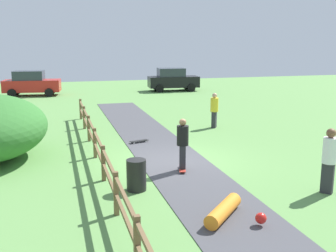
{
  "coord_description": "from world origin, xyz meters",
  "views": [
    {
      "loc": [
        -3.89,
        -13.11,
        4.18
      ],
      "look_at": [
        0.18,
        1.38,
        1.0
      ],
      "focal_mm": 43.33,
      "sensor_mm": 36.0,
      "label": 1
    }
  ],
  "objects_px": {
    "skateboard_loose": "(139,141)",
    "bystander_white": "(329,158)",
    "trash_bin": "(136,175)",
    "parked_car_red": "(31,83)",
    "parked_car_black": "(173,79)",
    "skater_fallen": "(226,211)",
    "skater_riding": "(183,142)",
    "bystander_yellow": "(214,109)"
  },
  "relations": [
    {
      "from": "skater_fallen",
      "to": "bystander_white",
      "type": "xyz_separation_m",
      "value": [
        3.4,
        0.82,
        0.83
      ]
    },
    {
      "from": "parked_car_red",
      "to": "skater_riding",
      "type": "bearing_deg",
      "value": -75.01
    },
    {
      "from": "trash_bin",
      "to": "skater_riding",
      "type": "relative_size",
      "value": 0.52
    },
    {
      "from": "skater_fallen",
      "to": "bystander_yellow",
      "type": "relative_size",
      "value": 0.86
    },
    {
      "from": "skateboard_loose",
      "to": "skater_fallen",
      "type": "bearing_deg",
      "value": -86.27
    },
    {
      "from": "parked_car_red",
      "to": "parked_car_black",
      "type": "relative_size",
      "value": 1.02
    },
    {
      "from": "trash_bin",
      "to": "skater_fallen",
      "type": "relative_size",
      "value": 0.62
    },
    {
      "from": "parked_car_red",
      "to": "trash_bin",
      "type": "bearing_deg",
      "value": -80.26
    },
    {
      "from": "skater_fallen",
      "to": "skateboard_loose",
      "type": "xyz_separation_m",
      "value": [
        -0.51,
        7.77,
        -0.11
      ]
    },
    {
      "from": "parked_car_black",
      "to": "bystander_yellow",
      "type": "bearing_deg",
      "value": -98.63
    },
    {
      "from": "skateboard_loose",
      "to": "bystander_yellow",
      "type": "relative_size",
      "value": 0.48
    },
    {
      "from": "parked_car_red",
      "to": "parked_car_black",
      "type": "xyz_separation_m",
      "value": [
        11.38,
        -0.0,
        0.0
      ]
    },
    {
      "from": "trash_bin",
      "to": "skater_riding",
      "type": "xyz_separation_m",
      "value": [
        1.78,
        1.29,
        0.53
      ]
    },
    {
      "from": "skateboard_loose",
      "to": "bystander_white",
      "type": "bearing_deg",
      "value": -60.67
    },
    {
      "from": "trash_bin",
      "to": "bystander_white",
      "type": "bearing_deg",
      "value": -17.94
    },
    {
      "from": "skater_riding",
      "to": "skater_fallen",
      "type": "bearing_deg",
      "value": -91.59
    },
    {
      "from": "bystander_yellow",
      "to": "skater_riding",
      "type": "bearing_deg",
      "value": -120.47
    },
    {
      "from": "skater_riding",
      "to": "skater_fallen",
      "type": "height_order",
      "value": "skater_riding"
    },
    {
      "from": "skater_fallen",
      "to": "skater_riding",
      "type": "bearing_deg",
      "value": 88.41
    },
    {
      "from": "bystander_white",
      "to": "parked_car_red",
      "type": "xyz_separation_m",
      "value": [
        -8.88,
        23.79,
        -0.07
      ]
    },
    {
      "from": "skater_riding",
      "to": "skateboard_loose",
      "type": "xyz_separation_m",
      "value": [
        -0.61,
        4.02,
        -0.89
      ]
    },
    {
      "from": "trash_bin",
      "to": "parked_car_red",
      "type": "relative_size",
      "value": 0.21
    },
    {
      "from": "parked_car_black",
      "to": "parked_car_red",
      "type": "bearing_deg",
      "value": 179.99
    },
    {
      "from": "trash_bin",
      "to": "skater_fallen",
      "type": "xyz_separation_m",
      "value": [
        1.68,
        -2.46,
        -0.25
      ]
    },
    {
      "from": "trash_bin",
      "to": "bystander_white",
      "type": "xyz_separation_m",
      "value": [
        5.08,
        -1.65,
        0.58
      ]
    },
    {
      "from": "skater_riding",
      "to": "bystander_yellow",
      "type": "distance_m",
      "value": 6.99
    },
    {
      "from": "skater_riding",
      "to": "skateboard_loose",
      "type": "relative_size",
      "value": 2.09
    },
    {
      "from": "skater_fallen",
      "to": "skateboard_loose",
      "type": "bearing_deg",
      "value": 93.73
    },
    {
      "from": "parked_car_red",
      "to": "skateboard_loose",
      "type": "bearing_deg",
      "value": -73.54
    },
    {
      "from": "parked_car_red",
      "to": "bystander_white",
      "type": "bearing_deg",
      "value": -69.53
    },
    {
      "from": "parked_car_black",
      "to": "skater_fallen",
      "type": "bearing_deg",
      "value": -103.47
    },
    {
      "from": "trash_bin",
      "to": "bystander_yellow",
      "type": "height_order",
      "value": "bystander_yellow"
    },
    {
      "from": "parked_car_red",
      "to": "parked_car_black",
      "type": "bearing_deg",
      "value": -0.01
    },
    {
      "from": "skater_fallen",
      "to": "bystander_white",
      "type": "distance_m",
      "value": 3.59
    },
    {
      "from": "skateboard_loose",
      "to": "bystander_white",
      "type": "height_order",
      "value": "bystander_white"
    },
    {
      "from": "parked_car_black",
      "to": "bystander_white",
      "type": "bearing_deg",
      "value": -95.99
    },
    {
      "from": "skater_riding",
      "to": "parked_car_black",
      "type": "xyz_separation_m",
      "value": [
        5.79,
        20.85,
        -0.02
      ]
    },
    {
      "from": "skateboard_loose",
      "to": "parked_car_black",
      "type": "xyz_separation_m",
      "value": [
        6.4,
        16.84,
        0.87
      ]
    },
    {
      "from": "trash_bin",
      "to": "bystander_yellow",
      "type": "bearing_deg",
      "value": 53.94
    },
    {
      "from": "skater_fallen",
      "to": "parked_car_black",
      "type": "xyz_separation_m",
      "value": [
        5.9,
        24.61,
        0.76
      ]
    },
    {
      "from": "bystander_white",
      "to": "trash_bin",
      "type": "bearing_deg",
      "value": 162.06
    },
    {
      "from": "skateboard_loose",
      "to": "parked_car_red",
      "type": "bearing_deg",
      "value": 106.46
    }
  ]
}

